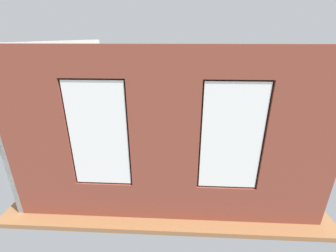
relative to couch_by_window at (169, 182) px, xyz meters
name	(u,v)px	position (x,y,z in m)	size (l,w,h in m)	color
ground_plane	(171,150)	(0.06, -2.22, -0.38)	(6.42, 6.51, 0.10)	#99663D
brick_wall_with_windows	(164,145)	(0.06, 0.65, 1.22)	(5.82, 0.30, 3.17)	brown
white_wall_right	(71,100)	(2.92, -2.02, 1.25)	(0.10, 5.51, 3.17)	silver
couch_by_window	(169,182)	(0.00, 0.00, 0.00)	(1.96, 0.87, 0.80)	black
couch_left	(249,149)	(-2.16, -1.63, 0.00)	(0.90, 1.81, 0.80)	black
coffee_table	(163,138)	(0.29, -2.20, 0.04)	(1.28, 0.88, 0.41)	#A87547
cup_ceramic	(175,133)	(-0.07, -2.36, 0.13)	(0.08, 0.08, 0.10)	#4C4C51
table_plant_small	(166,135)	(0.19, -2.07, 0.19)	(0.13, 0.13, 0.19)	#47423D
remote_black	(163,136)	(0.29, -2.20, 0.10)	(0.05, 0.17, 0.02)	black
media_console	(87,142)	(2.62, -2.00, -0.09)	(1.04, 0.42, 0.48)	black
tv_flatscreen	(85,123)	(2.62, -2.00, 0.54)	(1.12, 0.20, 0.76)	black
papasan_chair	(168,113)	(0.26, -4.40, 0.11)	(1.06, 1.06, 0.68)	olive
potted_plant_mid_room_small	(190,128)	(-0.54, -2.75, 0.15)	(0.40, 0.40, 0.70)	#47423D
potted_plant_foreground_right	(117,106)	(2.32, -4.43, 0.35)	(0.89, 0.83, 1.36)	gray
potted_plant_between_couches	(237,173)	(-1.43, -0.05, 0.23)	(0.58, 0.58, 0.86)	gray
potted_plant_corner_far_left	(281,181)	(-2.31, 0.10, 0.18)	(0.41, 0.41, 0.82)	gray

